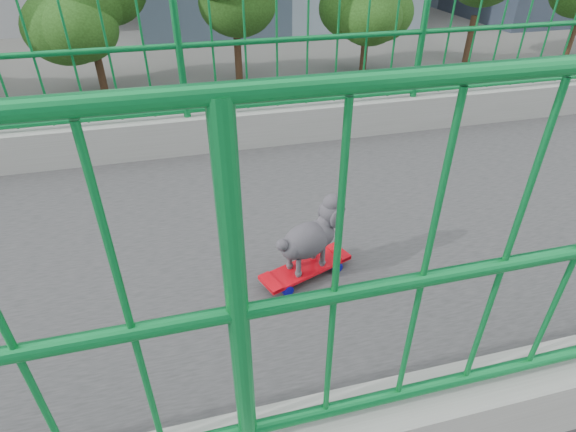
% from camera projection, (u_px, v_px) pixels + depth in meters
% --- Properties ---
extents(road, '(18.00, 90.00, 0.02)m').
position_uv_depth(road, '(190.00, 190.00, 17.08)').
color(road, black).
rests_on(road, ground).
extents(footbridge, '(3.00, 24.00, 7.00)m').
position_uv_depth(footbridge, '(231.00, 422.00, 3.71)').
color(footbridge, '#2D2D2F').
rests_on(footbridge, ground).
extents(railing, '(3.00, 24.00, 1.42)m').
position_uv_depth(railing, '(206.00, 219.00, 2.60)').
color(railing, gray).
rests_on(railing, footbridge).
extents(skateboard, '(0.32, 0.54, 0.07)m').
position_uv_depth(skateboard, '(306.00, 269.00, 2.48)').
color(skateboard, red).
rests_on(skateboard, footbridge).
extents(poodle, '(0.27, 0.41, 0.36)m').
position_uv_depth(poodle, '(310.00, 236.00, 2.38)').
color(poodle, '#323036').
rests_on(poodle, skateboard).
extents(car_0, '(1.56, 3.87, 1.32)m').
position_uv_depth(car_0, '(177.00, 314.00, 10.92)').
color(car_0, black).
rests_on(car_0, ground).
extents(car_1, '(1.51, 4.33, 1.43)m').
position_uv_depth(car_1, '(161.00, 237.00, 13.41)').
color(car_1, black).
rests_on(car_1, ground).
extents(car_2, '(2.52, 5.46, 1.52)m').
position_uv_depth(car_2, '(526.00, 140.00, 19.04)').
color(car_2, black).
rests_on(car_2, ground).
extents(car_3, '(2.03, 4.98, 1.45)m').
position_uv_depth(car_3, '(497.00, 112.00, 21.82)').
color(car_3, red).
rests_on(car_3, ground).
extents(car_4, '(1.83, 4.54, 1.55)m').
position_uv_depth(car_4, '(342.00, 101.00, 23.00)').
color(car_4, '#A2A2A7').
rests_on(car_4, ground).
extents(car_6, '(2.61, 5.66, 1.57)m').
position_uv_depth(car_6, '(485.00, 189.00, 15.60)').
color(car_6, red).
rests_on(car_6, ground).
extents(car_7, '(2.05, 5.04, 1.46)m').
position_uv_depth(car_7, '(221.00, 177.00, 16.43)').
color(car_7, red).
rests_on(car_7, ground).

